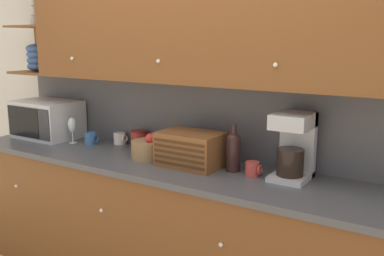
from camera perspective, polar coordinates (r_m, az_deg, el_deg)
The scene contains 14 objects.
wall_back at distance 2.99m, azimuth 2.54°, elevation 2.78°, with size 5.98×0.06×2.60m.
counter_unit at distance 2.96m, azimuth -1.00°, elevation -13.99°, with size 3.60×0.65×0.96m.
backsplash_panel at distance 2.97m, azimuth 2.18°, elevation 1.18°, with size 3.58×0.01×0.52m.
upper_cabinets at distance 2.72m, azimuth 3.57°, elevation 14.25°, with size 3.58×0.34×0.81m.
microwave at distance 3.78m, azimuth -18.75°, elevation 1.13°, with size 0.54×0.38×0.31m.
wine_glass at distance 3.50m, azimuth -15.70°, elevation 0.29°, with size 0.07×0.07×0.21m.
mug at distance 3.44m, azimuth -13.33°, elevation -1.36°, with size 0.10×0.09×0.09m.
mug_blue_second at distance 3.41m, azimuth -9.59°, elevation -1.35°, with size 0.11×0.09×0.09m.
storage_canister at distance 3.25m, azimuth -7.11°, elevation -1.49°, with size 0.13×0.13×0.13m.
fruit_basket at distance 2.97m, azimuth -5.73°, elevation -2.77°, with size 0.25×0.25×0.18m.
bread_box at distance 2.76m, azimuth -0.19°, elevation -2.84°, with size 0.40×0.28×0.22m.
wine_bottle at distance 2.66m, azimuth 5.53°, elevation -2.92°, with size 0.09×0.09×0.30m.
mug_patterned_third at distance 2.60m, azimuth 8.10°, elevation -5.43°, with size 0.10×0.09×0.09m.
coffee_maker at distance 2.56m, azimuth 13.41°, elevation -2.17°, with size 0.21×0.27×0.39m.
Camera 1 is at (1.48, -2.53, 1.76)m, focal length 40.00 mm.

